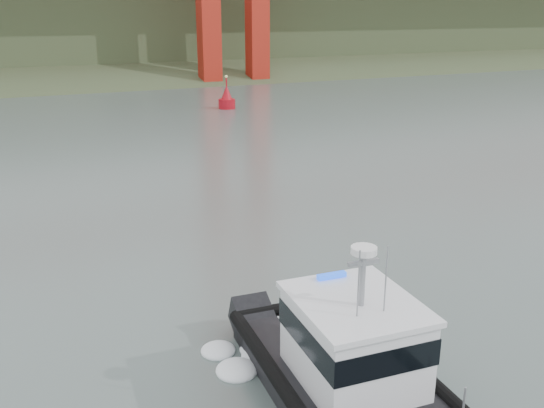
{
  "coord_description": "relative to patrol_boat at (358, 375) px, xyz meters",
  "views": [
    {
      "loc": [
        -12.16,
        -16.57,
        11.47
      ],
      "look_at": [
        -0.87,
        8.83,
        2.4
      ],
      "focal_mm": 40.0,
      "sensor_mm": 36.0,
      "label": 1
    }
  ],
  "objects": [
    {
      "name": "nav_buoy",
      "position": [
        15.86,
        54.97,
        -0.3
      ],
      "size": [
        1.98,
        1.98,
        4.12
      ],
      "color": "#A40B16",
      "rests_on": "ground"
    },
    {
      "name": "headlands",
      "position": [
        3.77,
        129.33,
        5.66
      ],
      "size": [
        500.0,
        105.36,
        27.12
      ],
      "color": "#3A4C2B",
      "rests_on": "ground"
    },
    {
      "name": "ground",
      "position": [
        3.77,
        3.83,
        -1.38
      ],
      "size": [
        400.0,
        400.0,
        0.0
      ],
      "primitive_type": "plane",
      "color": "#4D5C58",
      "rests_on": "ground"
    },
    {
      "name": "patrol_boat",
      "position": [
        0.0,
        0.0,
        0.0
      ],
      "size": [
        4.75,
        11.58,
        5.52
      ],
      "rotation": [
        0.0,
        0.0,
        -0.06
      ],
      "color": "black",
      "rests_on": "ground"
    }
  ]
}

